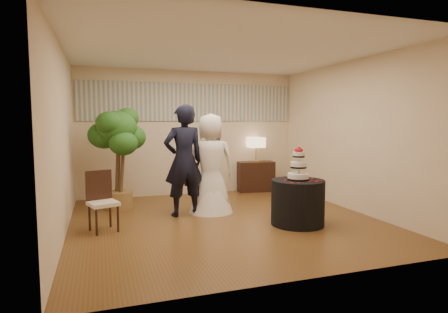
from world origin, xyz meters
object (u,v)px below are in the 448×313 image
object	(u,v)px
cake_table	(298,202)
table_lamp	(256,149)
ficus_tree	(118,158)
groom	(184,161)
bride	(211,163)
wedding_cake	(298,163)
console	(256,176)
side_chair	(103,202)

from	to	relation	value
cake_table	table_lamp	world-z (taller)	table_lamp
ficus_tree	groom	bearing A→B (deg)	-39.35
cake_table	table_lamp	xyz separation A→B (m)	(0.50, 2.87, 0.64)
bride	cake_table	xyz separation A→B (m)	(1.10, -1.26, -0.54)
ficus_tree	table_lamp	bearing A→B (deg)	14.54
wedding_cake	ficus_tree	size ratio (longest dim) A/B	0.27
bride	console	distance (m)	2.34
wedding_cake	side_chair	bearing A→B (deg)	168.57
bride	side_chair	bearing A→B (deg)	23.56
wedding_cake	ficus_tree	distance (m)	3.39
groom	ficus_tree	world-z (taller)	ficus_tree
wedding_cake	console	xyz separation A→B (m)	(0.50, 2.87, -0.65)
wedding_cake	ficus_tree	world-z (taller)	ficus_tree
side_chair	console	bearing A→B (deg)	14.63
cake_table	table_lamp	distance (m)	2.99
cake_table	ficus_tree	bearing A→B (deg)	142.85
wedding_cake	table_lamp	bearing A→B (deg)	80.12
bride	ficus_tree	world-z (taller)	ficus_tree
ficus_tree	console	bearing A→B (deg)	14.54
side_chair	bride	bearing A→B (deg)	0.60
console	side_chair	world-z (taller)	side_chair
bride	console	bearing A→B (deg)	-130.06
cake_table	table_lamp	bearing A→B (deg)	80.12
wedding_cake	side_chair	xyz separation A→B (m)	(-2.99, 0.61, -0.54)
groom	bride	distance (m)	0.54
groom	cake_table	world-z (taller)	groom
table_lamp	cake_table	bearing A→B (deg)	-99.88
wedding_cake	console	size ratio (longest dim) A/B	0.63
bride	table_lamp	xyz separation A→B (m)	(1.60, 1.62, 0.10)
table_lamp	side_chair	bearing A→B (deg)	-147.00
console	wedding_cake	bearing A→B (deg)	-93.18
cake_table	side_chair	bearing A→B (deg)	168.57
bride	wedding_cake	xyz separation A→B (m)	(1.10, -1.26, 0.10)
groom	console	distance (m)	2.80
console	table_lamp	size ratio (longest dim) A/B	1.47
table_lamp	side_chair	world-z (taller)	table_lamp
console	ficus_tree	xyz separation A→B (m)	(-3.20, -0.83, 0.63)
table_lamp	side_chair	xyz separation A→B (m)	(-3.49, -2.27, -0.54)
groom	console	bearing A→B (deg)	-146.66
groom	cake_table	xyz separation A→B (m)	(1.62, -1.16, -0.62)
ficus_tree	cake_table	bearing A→B (deg)	-37.15
wedding_cake	cake_table	bearing A→B (deg)	0.00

